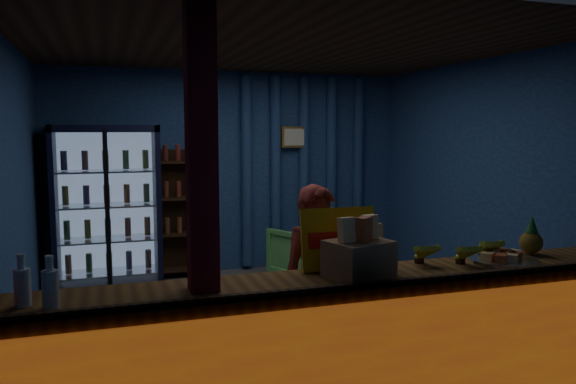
# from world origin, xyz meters

# --- Properties ---
(ground) EXTENTS (4.60, 4.60, 0.00)m
(ground) POSITION_xyz_m (0.00, 0.00, 0.00)
(ground) COLOR #515154
(ground) RESTS_ON ground
(room_walls) EXTENTS (4.60, 4.60, 4.60)m
(room_walls) POSITION_xyz_m (0.00, 0.00, 1.57)
(room_walls) COLOR navy
(room_walls) RESTS_ON ground
(counter) EXTENTS (4.40, 0.57, 0.99)m
(counter) POSITION_xyz_m (0.00, -1.91, 0.48)
(counter) COLOR brown
(counter) RESTS_ON ground
(support_post) EXTENTS (0.16, 0.16, 2.60)m
(support_post) POSITION_xyz_m (-1.05, -1.90, 1.30)
(support_post) COLOR maroon
(support_post) RESTS_ON ground
(beverage_cooler) EXTENTS (1.20, 0.62, 1.90)m
(beverage_cooler) POSITION_xyz_m (-1.55, 1.92, 0.93)
(beverage_cooler) COLOR black
(beverage_cooler) RESTS_ON ground
(bottle_shelf) EXTENTS (0.50, 0.28, 1.60)m
(bottle_shelf) POSITION_xyz_m (-0.70, 2.06, 0.79)
(bottle_shelf) COLOR #3B2213
(bottle_shelf) RESTS_ON ground
(curtain_folds) EXTENTS (1.74, 0.14, 2.50)m
(curtain_folds) POSITION_xyz_m (1.00, 2.14, 1.30)
(curtain_folds) COLOR navy
(curtain_folds) RESTS_ON room_walls
(framed_picture) EXTENTS (0.36, 0.04, 0.28)m
(framed_picture) POSITION_xyz_m (0.85, 2.10, 1.75)
(framed_picture) COLOR gold
(framed_picture) RESTS_ON room_walls
(shopkeeper) EXTENTS (0.57, 0.41, 1.47)m
(shopkeeper) POSITION_xyz_m (-0.14, -1.35, 0.73)
(shopkeeper) COLOR maroon
(shopkeeper) RESTS_ON ground
(green_chair) EXTENTS (0.96, 0.97, 0.67)m
(green_chair) POSITION_xyz_m (0.78, 1.44, 0.33)
(green_chair) COLOR #65C562
(green_chair) RESTS_ON ground
(side_table) EXTENTS (0.64, 0.57, 0.58)m
(side_table) POSITION_xyz_m (0.88, 1.44, 0.24)
(side_table) COLOR #3B2213
(side_table) RESTS_ON ground
(yellow_sign) EXTENTS (0.51, 0.11, 0.40)m
(yellow_sign) POSITION_xyz_m (-0.14, -1.71, 1.15)
(yellow_sign) COLOR gold
(yellow_sign) RESTS_ON counter
(soda_bottles) EXTENTS (0.50, 0.16, 0.27)m
(soda_bottles) POSITION_xyz_m (-2.05, -1.94, 1.06)
(soda_bottles) COLOR red
(soda_bottles) RESTS_ON counter
(snack_box_left) EXTENTS (0.43, 0.39, 0.38)m
(snack_box_left) POSITION_xyz_m (-0.11, -1.95, 1.09)
(snack_box_left) COLOR #AE7F54
(snack_box_left) RESTS_ON counter
(snack_box_centre) EXTENTS (0.33, 0.29, 0.31)m
(snack_box_centre) POSITION_xyz_m (0.00, -1.82, 1.06)
(snack_box_centre) COLOR #AE7F54
(snack_box_centre) RESTS_ON counter
(pastry_tray) EXTENTS (0.47, 0.47, 0.08)m
(pastry_tray) POSITION_xyz_m (1.01, -1.87, 0.98)
(pastry_tray) COLOR silver
(pastry_tray) RESTS_ON counter
(banana_bunches) EXTENTS (0.74, 0.29, 0.16)m
(banana_bunches) POSITION_xyz_m (0.70, -1.79, 1.03)
(banana_bunches) COLOR yellow
(banana_bunches) RESTS_ON counter
(pineapple) EXTENTS (0.16, 0.16, 0.28)m
(pineapple) POSITION_xyz_m (1.35, -1.74, 1.07)
(pineapple) COLOR olive
(pineapple) RESTS_ON counter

